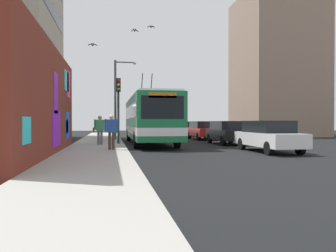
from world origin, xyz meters
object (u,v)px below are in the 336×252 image
at_px(city_bus, 149,118).
at_px(pedestrian_midblock, 100,128).
at_px(traffic_light, 118,99).
at_px(street_lamp, 118,94).
at_px(parked_car_black, 227,132).
at_px(pedestrian_at_curb, 112,129).
at_px(parked_car_red, 202,130).
at_px(parked_car_champagne, 186,129).
at_px(parked_car_white, 268,135).

distance_m(city_bus, pedestrian_midblock, 4.19).
relative_size(traffic_light, street_lamp, 0.66).
relative_size(parked_car_black, street_lamp, 0.69).
relative_size(parked_car_black, pedestrian_at_curb, 2.51).
distance_m(parked_car_red, pedestrian_at_curb, 13.59).
bearing_deg(street_lamp, parked_car_champagne, -45.22).
xyz_separation_m(parked_car_champagne, pedestrian_midblock, (-13.54, 8.47, 0.35)).
xyz_separation_m(parked_car_white, parked_car_red, (12.17, -0.00, -0.00)).
height_order(parked_car_black, street_lamp, street_lamp).
bearing_deg(parked_car_white, pedestrian_midblock, 61.37).
bearing_deg(parked_car_champagne, traffic_light, 149.99).
xyz_separation_m(parked_car_white, pedestrian_midblock, (4.62, 8.47, 0.35)).
relative_size(parked_car_red, pedestrian_at_curb, 2.78).
relative_size(city_bus, parked_car_champagne, 2.75).
bearing_deg(parked_car_black, street_lamp, 55.33).
relative_size(parked_car_black, pedestrian_midblock, 2.47).
height_order(parked_car_red, pedestrian_at_curb, pedestrian_at_curb).
bearing_deg(pedestrian_at_curb, parked_car_white, -97.63).
relative_size(city_bus, parked_car_red, 2.48).
bearing_deg(parked_car_white, parked_car_champagne, 0.00).
bearing_deg(street_lamp, traffic_light, 178.96).
distance_m(pedestrian_at_curb, street_lamp, 10.28).
bearing_deg(parked_car_white, parked_car_black, 0.00).
bearing_deg(street_lamp, parked_car_white, -146.55).
xyz_separation_m(city_bus, parked_car_white, (-7.16, -5.20, -0.98)).
bearing_deg(city_bus, street_lamp, 28.29).
relative_size(parked_car_champagne, traffic_light, 1.05).
height_order(parked_car_champagne, street_lamp, street_lamp).
relative_size(parked_car_white, parked_car_red, 0.99).
bearing_deg(street_lamp, pedestrian_at_curb, 176.85).
xyz_separation_m(parked_car_champagne, traffic_light, (-12.72, 7.35, 2.10)).
height_order(parked_car_white, parked_car_champagne, same).
distance_m(parked_car_champagne, pedestrian_at_curb, 18.82).
bearing_deg(parked_car_black, pedestrian_midblock, 98.96).
bearing_deg(parked_car_champagne, pedestrian_midblock, 147.98).
bearing_deg(parked_car_red, traffic_light, 132.45).
bearing_deg(pedestrian_midblock, parked_car_black, -81.04).
bearing_deg(street_lamp, parked_car_red, -80.65).
distance_m(parked_car_red, street_lamp, 7.91).
height_order(parked_car_white, parked_car_black, same).
bearing_deg(pedestrian_at_curb, street_lamp, -3.15).
bearing_deg(parked_car_black, pedestrian_at_curb, 122.22).
bearing_deg(traffic_light, city_bus, -51.31).
height_order(city_bus, pedestrian_at_curb, city_bus).
distance_m(pedestrian_at_curb, traffic_light, 4.76).
distance_m(city_bus, parked_car_champagne, 12.21).
bearing_deg(street_lamp, city_bus, -151.71).
height_order(city_bus, parked_car_champagne, city_bus).
distance_m(city_bus, parked_car_white, 8.91).
distance_m(city_bus, traffic_light, 2.97).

